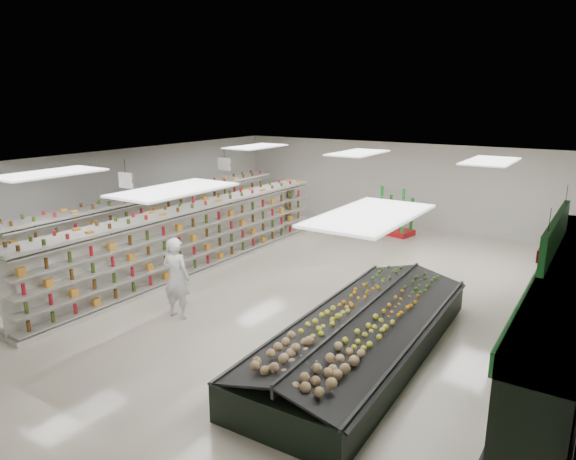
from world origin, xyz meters
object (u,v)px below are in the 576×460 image
Objects in this scene: gondola_left at (164,224)px; produce_island at (363,333)px; soda_endcap at (396,213)px; gondola_center at (194,241)px; shopper_background at (290,211)px; shopper_main at (176,278)px.

gondola_left is 1.67× the size of produce_island.
gondola_left is 6.78× the size of soda_endcap.
gondola_left is at bearing 156.43° from gondola_center.
soda_endcap is 3.85m from shopper_background.
soda_endcap is at bearing 107.63° from produce_island.
shopper_background is (-6.07, 6.84, 0.45)m from produce_island.
gondola_center is at bearing 162.38° from produce_island.
shopper_background is at bearing -146.99° from soda_endcap.
gondola_center reaches higher than shopper_main.
gondola_center reaches higher than soda_endcap.
gondola_center is at bearing -24.96° from gondola_left.
gondola_left is 4.53m from shopper_background.
produce_island is at bearing -179.18° from shopper_main.
produce_island is 3.51× the size of shopper_main.
gondola_center is (2.28, -1.03, 0.01)m from gondola_left.
produce_island is (8.48, -3.00, -0.43)m from gondola_left.
produce_island is 3.68× the size of shopper_background.
shopper_background is (0.13, 4.87, 0.01)m from gondola_center.
shopper_background is (2.41, 3.84, 0.02)m from gondola_left.
shopper_main is 7.73m from shopper_background.
soda_endcap is (5.64, 5.94, -0.09)m from gondola_left.
gondola_center reaches higher than produce_island.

